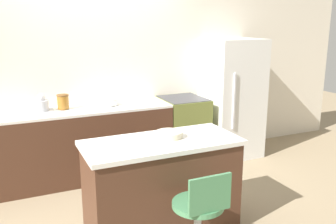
{
  "coord_description": "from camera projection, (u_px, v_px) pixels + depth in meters",
  "views": [
    {
      "loc": [
        -1.08,
        -4.05,
        1.92
      ],
      "look_at": [
        0.56,
        -0.43,
        0.93
      ],
      "focal_mm": 40.0,
      "sensor_mm": 36.0,
      "label": 1
    }
  ],
  "objects": [
    {
      "name": "ground_plane",
      "position": [
        111.0,
        184.0,
        4.48
      ],
      "size": [
        14.0,
        14.0,
        0.0
      ],
      "primitive_type": "plane",
      "color": "#998466"
    },
    {
      "name": "refrigerator",
      "position": [
        232.0,
        98.0,
        5.29
      ],
      "size": [
        0.73,
        0.71,
        1.66
      ],
      "color": "silver",
      "rests_on": "ground_plane"
    },
    {
      "name": "stool_chair",
      "position": [
        199.0,
        221.0,
        2.89
      ],
      "size": [
        0.4,
        0.4,
        0.83
      ],
      "color": "#B7B7BC",
      "rests_on": "ground_plane"
    },
    {
      "name": "kitchen_island",
      "position": [
        162.0,
        187.0,
        3.38
      ],
      "size": [
        1.38,
        0.63,
        0.88
      ],
      "color": "#4C2D1E",
      "rests_on": "ground_plane"
    },
    {
      "name": "mixing_bowl",
      "position": [
        108.0,
        101.0,
        4.61
      ],
      "size": [
        0.26,
        0.26,
        0.08
      ],
      "color": "white",
      "rests_on": "back_counter"
    },
    {
      "name": "canister_jar",
      "position": [
        63.0,
        102.0,
        4.38
      ],
      "size": [
        0.14,
        0.14,
        0.17
      ],
      "color": "#9E6623",
      "rests_on": "back_counter"
    },
    {
      "name": "fruit_bowl",
      "position": [
        169.0,
        134.0,
        3.36
      ],
      "size": [
        0.25,
        0.25,
        0.06
      ],
      "color": "beige",
      "rests_on": "kitchen_island"
    },
    {
      "name": "back_counter",
      "position": [
        73.0,
        145.0,
        4.52
      ],
      "size": [
        2.36,
        0.63,
        0.89
      ],
      "color": "#4C2D1E",
      "rests_on": "ground_plane"
    },
    {
      "name": "oven_range",
      "position": [
        183.0,
        130.0,
        5.11
      ],
      "size": [
        0.57,
        0.64,
        0.89
      ],
      "color": "olive",
      "rests_on": "ground_plane"
    },
    {
      "name": "wall_back",
      "position": [
        92.0,
        69.0,
        4.76
      ],
      "size": [
        8.0,
        0.06,
        2.6
      ],
      "color": "silver",
      "rests_on": "ground_plane"
    },
    {
      "name": "kettle",
      "position": [
        41.0,
        104.0,
        4.29
      ],
      "size": [
        0.16,
        0.16,
        0.2
      ],
      "color": "silver",
      "rests_on": "back_counter"
    }
  ]
}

